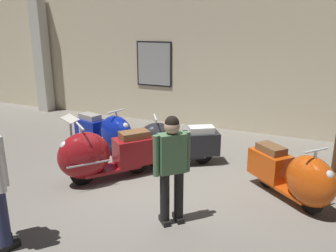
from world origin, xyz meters
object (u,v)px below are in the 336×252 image
object	(u,v)px
scooter_0	(108,132)
scooter_2	(171,143)
visitor_1	(172,163)
scooter_3	(297,176)
scooter_1	(100,155)
info_stanchion	(72,145)

from	to	relation	value
scooter_0	scooter_2	size ratio (longest dim) A/B	1.02
scooter_0	visitor_1	distance (m)	3.11
scooter_0	scooter_3	xyz separation A→B (m)	(3.85, -0.75, 0.01)
scooter_1	scooter_3	distance (m)	3.24
scooter_1	scooter_2	world-z (taller)	scooter_1
scooter_2	info_stanchion	bearing A→B (deg)	-7.99
scooter_0	scooter_1	xyz separation A→B (m)	(0.66, -1.26, 0.04)
scooter_0	info_stanchion	size ratio (longest dim) A/B	1.66
scooter_2	info_stanchion	size ratio (longest dim) A/B	1.63
info_stanchion	scooter_2	bearing A→B (deg)	23.40
visitor_1	info_stanchion	bearing A→B (deg)	22.09
scooter_3	scooter_2	bearing A→B (deg)	-154.12
visitor_1	info_stanchion	distance (m)	2.85
visitor_1	scooter_2	bearing A→B (deg)	-20.76
scooter_1	info_stanchion	world-z (taller)	scooter_1
scooter_3	visitor_1	xyz separation A→B (m)	(-1.53, -1.26, 0.45)
scooter_0	scooter_3	distance (m)	3.93
scooter_0	scooter_1	world-z (taller)	scooter_1
scooter_3	info_stanchion	distance (m)	4.11
scooter_3	scooter_1	bearing A→B (deg)	-130.15
scooter_2	scooter_3	size ratio (longest dim) A/B	1.07
scooter_1	info_stanchion	size ratio (longest dim) A/B	1.67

